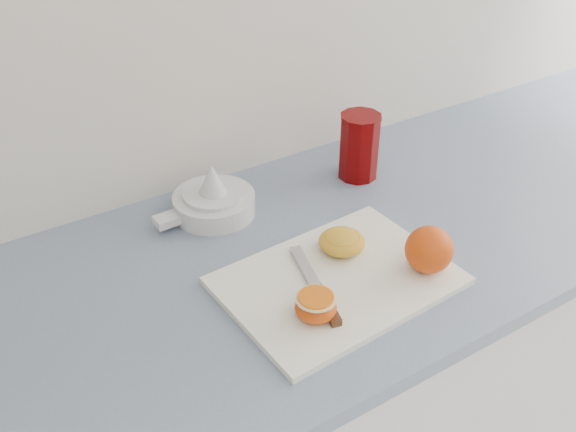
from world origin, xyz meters
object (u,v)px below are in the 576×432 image
at_px(counter, 356,385).
at_px(red_tumbler, 359,149).
at_px(half_orange, 316,306).
at_px(cutting_board, 337,281).
at_px(citrus_juicer, 213,200).

relative_size(counter, red_tumbler, 18.28).
height_order(half_orange, red_tumbler, red_tumbler).
relative_size(half_orange, red_tumbler, 0.47).
height_order(cutting_board, red_tumbler, red_tumbler).
bearing_deg(counter, half_orange, -145.13).
height_order(counter, red_tumbler, red_tumbler).
xyz_separation_m(counter, cutting_board, (-0.15, -0.11, 0.45)).
height_order(citrus_juicer, red_tumbler, red_tumbler).
bearing_deg(half_orange, red_tumbler, 44.63).
distance_m(counter, citrus_juicer, 0.56).
relative_size(half_orange, citrus_juicer, 0.33).
distance_m(half_orange, red_tumbler, 0.45).
xyz_separation_m(cutting_board, red_tumbler, (0.24, 0.26, 0.06)).
height_order(counter, cutting_board, cutting_board).
height_order(counter, half_orange, half_orange).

